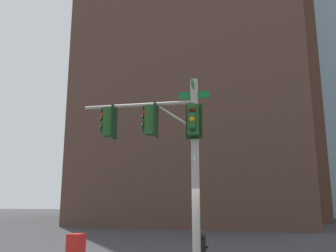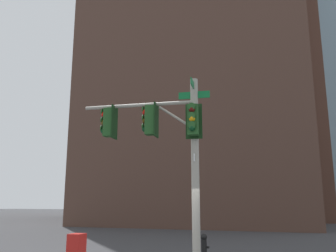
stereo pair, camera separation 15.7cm
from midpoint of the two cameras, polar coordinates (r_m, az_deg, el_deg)
name	(u,v)px [view 1 (the left image)]	position (r m, az deg, el deg)	size (l,w,h in m)	color
signal_pole_assembly	(168,139)	(12.02, -0.38, -2.04)	(4.41, 1.28, 6.15)	#9E998C
fire_hydrant	(203,244)	(15.09, 5.20, -17.97)	(0.34, 0.26, 0.87)	black
newspaper_box	(76,250)	(13.07, -14.64, -18.34)	(0.44, 0.56, 1.05)	red
building_brick_nearside	(200,19)	(44.58, 4.93, 16.39)	(21.74, 19.47, 46.46)	#4C3328
building_brick_midblock	(248,93)	(54.29, 12.36, 5.02)	(18.25, 19.51, 35.41)	brown
building_glass_tower	(307,59)	(73.02, 20.97, 9.82)	(25.64, 26.44, 56.46)	#8CB2C6
building_brick_farside	(142,111)	(67.31, -4.18, 2.43)	(20.83, 16.29, 37.63)	brown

